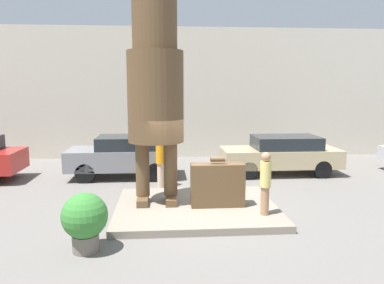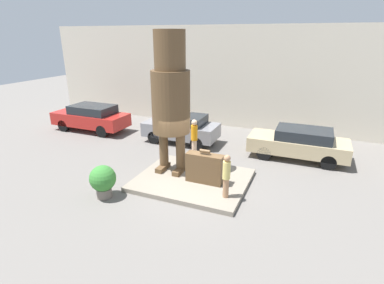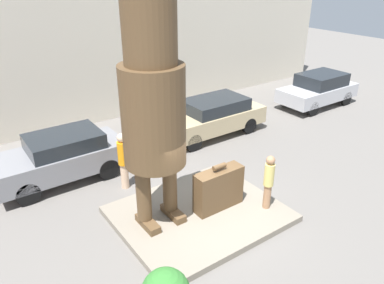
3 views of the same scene
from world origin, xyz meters
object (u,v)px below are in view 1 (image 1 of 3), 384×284
at_px(planter_pot, 85,219).
at_px(tourist, 265,181).
at_px(statue_figure, 155,84).
at_px(giant_suitcase, 217,185).
at_px(parked_car_grey, 124,155).
at_px(worker_hivis, 161,158).
at_px(parked_car_tan, 281,154).

bearing_deg(planter_pot, tourist, 18.98).
xyz_separation_m(statue_figure, tourist, (2.71, -1.28, -2.39)).
relative_size(giant_suitcase, parked_car_grey, 0.36).
height_order(parked_car_grey, worker_hivis, worker_hivis).
height_order(parked_car_grey, parked_car_tan, parked_car_grey).
distance_m(giant_suitcase, parked_car_grey, 5.14).
height_order(tourist, worker_hivis, worker_hivis).
bearing_deg(worker_hivis, parked_car_tan, 19.39).
relative_size(giant_suitcase, parked_car_tan, 0.32).
distance_m(tourist, planter_pot, 4.38).
height_order(giant_suitcase, worker_hivis, worker_hivis).
height_order(statue_figure, parked_car_grey, statue_figure).
distance_m(parked_car_grey, planter_pot, 6.44).
height_order(statue_figure, tourist, statue_figure).
bearing_deg(planter_pot, worker_hivis, 72.70).
relative_size(giant_suitcase, planter_pot, 1.16).
bearing_deg(parked_car_grey, worker_hivis, 131.34).
bearing_deg(parked_car_tan, giant_suitcase, 54.09).
bearing_deg(parked_car_grey, planter_pot, 88.79).
height_order(statue_figure, giant_suitcase, statue_figure).
relative_size(statue_figure, giant_suitcase, 3.91).
xyz_separation_m(tourist, parked_car_tan, (2.03, 5.08, -0.26)).
xyz_separation_m(tourist, worker_hivis, (-2.61, 3.45, -0.05)).
bearing_deg(planter_pot, statue_figure, 62.28).
relative_size(tourist, parked_car_tan, 0.36).
xyz_separation_m(parked_car_tan, worker_hivis, (-4.64, -1.63, 0.21)).
bearing_deg(tourist, statue_figure, 154.74).
height_order(tourist, parked_car_grey, tourist).
relative_size(statue_figure, worker_hivis, 3.05).
xyz_separation_m(parked_car_grey, parked_car_tan, (6.02, 0.06, -0.04)).
distance_m(statue_figure, parked_car_grey, 4.74).
xyz_separation_m(giant_suitcase, worker_hivis, (-1.53, 2.67, 0.24)).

